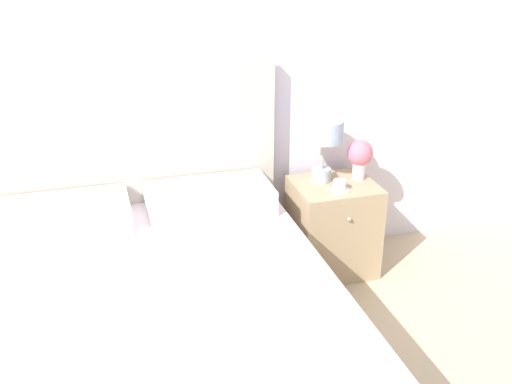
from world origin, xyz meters
The scene contains 7 objects.
ground_plane centered at (0.00, 0.00, 0.00)m, with size 12.00×12.00×0.00m, color #CCB28E.
wall_back centered at (0.00, 0.07, 1.30)m, with size 8.00×0.06×2.60m.
bed centered at (0.00, -0.87, 0.29)m, with size 1.62×1.90×1.27m.
nightstand centered at (1.13, -0.23, 0.28)m, with size 0.47×0.43×0.56m.
table_lamp centered at (1.07, -0.16, 0.83)m, with size 0.23×0.23×0.37m.
flower_vase centered at (1.29, -0.19, 0.71)m, with size 0.15×0.15×0.24m.
teacup centered at (1.11, -0.32, 0.59)m, with size 0.12×0.12×0.06m.
Camera 1 is at (-0.20, -3.14, 1.93)m, focal length 42.00 mm.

